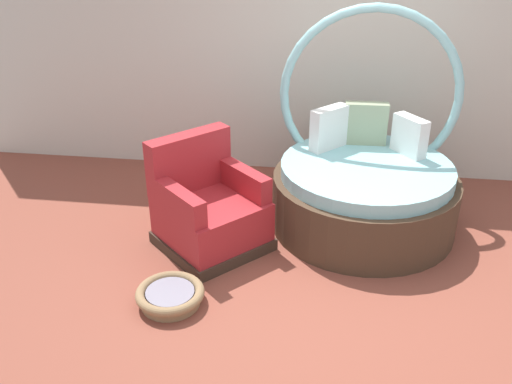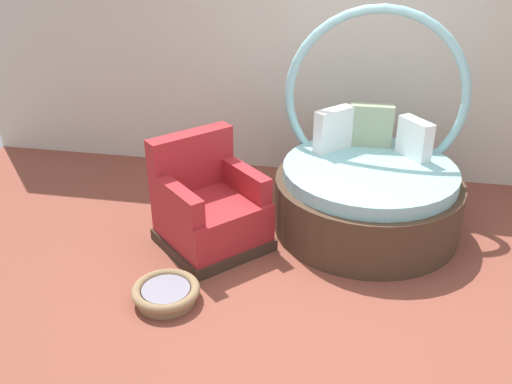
{
  "view_description": "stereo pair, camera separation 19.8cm",
  "coord_description": "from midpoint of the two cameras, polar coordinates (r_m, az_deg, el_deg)",
  "views": [
    {
      "loc": [
        -0.03,
        -3.65,
        2.68
      ],
      "look_at": [
        -0.57,
        0.41,
        0.55
      ],
      "focal_mm": 39.75,
      "sensor_mm": 36.0,
      "label": 1
    },
    {
      "loc": [
        0.16,
        -3.62,
        2.68
      ],
      "look_at": [
        -0.57,
        0.41,
        0.55
      ],
      "focal_mm": 39.75,
      "sensor_mm": 36.0,
      "label": 2
    }
  ],
  "objects": [
    {
      "name": "back_wall",
      "position": [
        5.92,
        9.75,
        13.98
      ],
      "size": [
        8.0,
        0.12,
        2.67
      ],
      "primitive_type": "cube",
      "color": "beige",
      "rests_on": "ground_plane"
    },
    {
      "name": "ground_plane",
      "position": [
        4.52,
        7.6,
        -9.3
      ],
      "size": [
        8.0,
        8.0,
        0.02
      ],
      "primitive_type": "cube",
      "color": "brown"
    },
    {
      "name": "red_armchair",
      "position": [
        4.82,
        -3.62,
        -1.71
      ],
      "size": [
        1.13,
        1.13,
        0.94
      ],
      "color": "#38281E",
      "rests_on": "ground_plane"
    },
    {
      "name": "pet_basket",
      "position": [
        4.31,
        -7.72,
        -10.04
      ],
      "size": [
        0.51,
        0.51,
        0.13
      ],
      "color": "#8E704C",
      "rests_on": "ground_plane"
    },
    {
      "name": "round_daybed",
      "position": [
        5.15,
        12.29,
        0.63
      ],
      "size": [
        1.64,
        1.64,
        1.9
      ],
      "color": "#473323",
      "rests_on": "ground_plane"
    }
  ]
}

